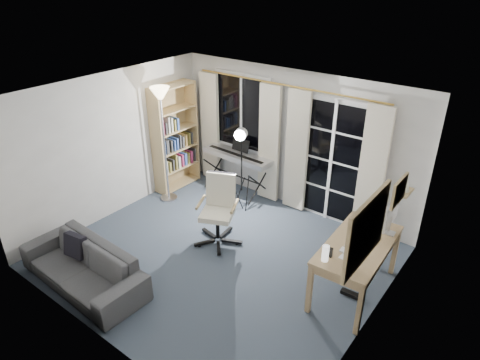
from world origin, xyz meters
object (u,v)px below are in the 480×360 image
(bookshelf, at_px, (173,140))
(keyboard_piano, at_px, (237,157))
(desk, at_px, (358,249))
(torchiere_lamp, at_px, (162,111))
(monitor, at_px, (391,214))
(office_chair, at_px, (219,203))
(studio_light, at_px, (241,144))
(mug, at_px, (350,262))
(sofa, at_px, (81,261))

(bookshelf, bearing_deg, keyboard_piano, 21.76)
(desk, bearing_deg, torchiere_lamp, 173.02)
(bookshelf, distance_m, desk, 4.08)
(desk, relative_size, monitor, 2.65)
(office_chair, bearing_deg, studio_light, 82.76)
(bookshelf, relative_size, torchiere_lamp, 0.95)
(office_chair, bearing_deg, mug, -33.98)
(keyboard_piano, bearing_deg, office_chair, -60.06)
(mug, bearing_deg, sofa, -152.90)
(monitor, distance_m, sofa, 4.06)
(torchiere_lamp, distance_m, sofa, 2.78)
(keyboard_piano, height_order, sofa, keyboard_piano)
(torchiere_lamp, distance_m, mug, 3.99)
(keyboard_piano, height_order, desk, keyboard_piano)
(bookshelf, relative_size, desk, 1.37)
(keyboard_piano, relative_size, sofa, 0.71)
(office_chair, bearing_deg, keyboard_piano, 92.89)
(monitor, xyz_separation_m, sofa, (-3.13, -2.50, -0.67))
(torchiere_lamp, xyz_separation_m, office_chair, (1.55, -0.39, -1.04))
(monitor, relative_size, sofa, 0.28)
(keyboard_piano, bearing_deg, bookshelf, -156.46)
(keyboard_piano, distance_m, mug, 3.40)
(studio_light, distance_m, office_chair, 1.12)
(bookshelf, height_order, monitor, bookshelf)
(mug, bearing_deg, keyboard_piano, 150.11)
(desk, bearing_deg, studio_light, 159.27)
(torchiere_lamp, bearing_deg, sofa, -71.29)
(mug, height_order, sofa, mug)
(keyboard_piano, bearing_deg, desk, -20.00)
(keyboard_piano, xyz_separation_m, mug, (2.94, -1.69, 0.07))
(torchiere_lamp, relative_size, office_chair, 1.93)
(bookshelf, relative_size, keyboard_piano, 1.43)
(desk, height_order, sofa, desk)
(desk, bearing_deg, mug, -81.41)
(torchiere_lamp, xyz_separation_m, monitor, (3.92, 0.17, -0.63))
(bookshelf, bearing_deg, studio_light, 2.63)
(monitor, bearing_deg, sofa, -144.09)
(sofa, bearing_deg, keyboard_piano, 90.28)
(studio_light, relative_size, office_chair, 1.42)
(keyboard_piano, bearing_deg, monitor, -10.98)
(torchiere_lamp, bearing_deg, office_chair, -14.13)
(bookshelf, height_order, studio_light, bookshelf)
(bookshelf, relative_size, office_chair, 1.84)
(bookshelf, relative_size, monitor, 3.62)
(bookshelf, xyz_separation_m, keyboard_piano, (1.16, 0.44, -0.19))
(keyboard_piano, distance_m, sofa, 3.27)
(torchiere_lamp, xyz_separation_m, studio_light, (1.27, 0.52, -0.44))
(mug, bearing_deg, studio_light, 153.07)
(office_chair, xyz_separation_m, monitor, (2.37, 0.56, 0.41))
(bookshelf, xyz_separation_m, monitor, (4.20, -0.30, 0.11))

